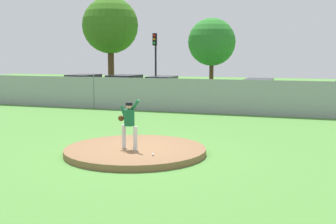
{
  "coord_description": "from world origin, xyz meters",
  "views": [
    {
      "loc": [
        5.22,
        -12.41,
        3.13
      ],
      "look_at": [
        0.3,
        2.35,
        1.05
      ],
      "focal_mm": 46.58,
      "sensor_mm": 36.0,
      "label": 1
    }
  ],
  "objects_px": {
    "baseball": "(153,155)",
    "traffic_cone_orange": "(225,103)",
    "parked_car_navy": "(162,90)",
    "parked_car_silver": "(125,88)",
    "parked_car_red": "(84,87)",
    "parked_car_champagne": "(258,93)",
    "pitcher_youth": "(129,120)",
    "traffic_light_near": "(155,53)"
  },
  "relations": [
    {
      "from": "parked_car_red",
      "to": "traffic_cone_orange",
      "type": "xyz_separation_m",
      "value": [
        10.55,
        -2.24,
        -0.54
      ]
    },
    {
      "from": "parked_car_navy",
      "to": "traffic_cone_orange",
      "type": "distance_m",
      "value": 5.08
    },
    {
      "from": "parked_car_red",
      "to": "parked_car_champagne",
      "type": "distance_m",
      "value": 12.25
    },
    {
      "from": "parked_car_red",
      "to": "parked_car_navy",
      "type": "relative_size",
      "value": 1.08
    },
    {
      "from": "parked_car_silver",
      "to": "baseball",
      "type": "bearing_deg",
      "value": -63.22
    },
    {
      "from": "traffic_cone_orange",
      "to": "pitcher_youth",
      "type": "bearing_deg",
      "value": -92.3
    },
    {
      "from": "parked_car_champagne",
      "to": "traffic_light_near",
      "type": "bearing_deg",
      "value": 153.85
    },
    {
      "from": "parked_car_red",
      "to": "traffic_cone_orange",
      "type": "bearing_deg",
      "value": -12.0
    },
    {
      "from": "baseball",
      "to": "traffic_cone_orange",
      "type": "height_order",
      "value": "traffic_cone_orange"
    },
    {
      "from": "parked_car_champagne",
      "to": "parked_car_navy",
      "type": "xyz_separation_m",
      "value": [
        -6.31,
        0.31,
        0.01
      ]
    },
    {
      "from": "pitcher_youth",
      "to": "parked_car_red",
      "type": "bearing_deg",
      "value": 123.65
    },
    {
      "from": "baseball",
      "to": "parked_car_champagne",
      "type": "distance_m",
      "value": 15.25
    },
    {
      "from": "parked_car_silver",
      "to": "parked_car_champagne",
      "type": "bearing_deg",
      "value": -1.4
    },
    {
      "from": "baseball",
      "to": "parked_car_navy",
      "type": "height_order",
      "value": "parked_car_navy"
    },
    {
      "from": "parked_car_champagne",
      "to": "traffic_cone_orange",
      "type": "xyz_separation_m",
      "value": [
        -1.69,
        -1.74,
        -0.52
      ]
    },
    {
      "from": "parked_car_red",
      "to": "parked_car_silver",
      "type": "relative_size",
      "value": 1.03
    },
    {
      "from": "baseball",
      "to": "parked_car_red",
      "type": "distance_m",
      "value": 19.2
    },
    {
      "from": "parked_car_champagne",
      "to": "traffic_light_near",
      "type": "relative_size",
      "value": 1.02
    },
    {
      "from": "parked_car_champagne",
      "to": "parked_car_silver",
      "type": "height_order",
      "value": "parked_car_silver"
    },
    {
      "from": "parked_car_champagne",
      "to": "traffic_cone_orange",
      "type": "height_order",
      "value": "parked_car_champagne"
    },
    {
      "from": "parked_car_champagne",
      "to": "parked_car_silver",
      "type": "xyz_separation_m",
      "value": [
        -8.97,
        0.22,
        0.03
      ]
    },
    {
      "from": "parked_car_champagne",
      "to": "parked_car_silver",
      "type": "distance_m",
      "value": 8.97
    },
    {
      "from": "traffic_cone_orange",
      "to": "traffic_light_near",
      "type": "relative_size",
      "value": 0.12
    },
    {
      "from": "baseball",
      "to": "parked_car_champagne",
      "type": "bearing_deg",
      "value": 85.51
    },
    {
      "from": "traffic_cone_orange",
      "to": "traffic_light_near",
      "type": "distance_m",
      "value": 9.1
    },
    {
      "from": "parked_car_red",
      "to": "parked_car_champagne",
      "type": "bearing_deg",
      "value": -2.36
    },
    {
      "from": "parked_car_navy",
      "to": "traffic_light_near",
      "type": "distance_m",
      "value": 4.76
    },
    {
      "from": "parked_car_silver",
      "to": "traffic_cone_orange",
      "type": "bearing_deg",
      "value": -15.04
    },
    {
      "from": "parked_car_red",
      "to": "parked_car_silver",
      "type": "bearing_deg",
      "value": -5.0
    },
    {
      "from": "baseball",
      "to": "traffic_light_near",
      "type": "height_order",
      "value": "traffic_light_near"
    },
    {
      "from": "parked_car_navy",
      "to": "parked_car_red",
      "type": "bearing_deg",
      "value": 178.12
    },
    {
      "from": "parked_car_navy",
      "to": "traffic_cone_orange",
      "type": "bearing_deg",
      "value": -23.9
    },
    {
      "from": "pitcher_youth",
      "to": "traffic_cone_orange",
      "type": "xyz_separation_m",
      "value": [
        0.51,
        12.83,
        -0.84
      ]
    },
    {
      "from": "traffic_cone_orange",
      "to": "parked_car_navy",
      "type": "bearing_deg",
      "value": 156.1
    },
    {
      "from": "pitcher_youth",
      "to": "baseball",
      "type": "xyz_separation_m",
      "value": [
        1.02,
        -0.63,
        -0.86
      ]
    },
    {
      "from": "parked_car_red",
      "to": "pitcher_youth",
      "type": "bearing_deg",
      "value": -56.35
    },
    {
      "from": "parked_car_navy",
      "to": "parked_car_silver",
      "type": "height_order",
      "value": "parked_car_silver"
    },
    {
      "from": "parked_car_red",
      "to": "traffic_light_near",
      "type": "relative_size",
      "value": 0.94
    },
    {
      "from": "parked_car_champagne",
      "to": "parked_car_navy",
      "type": "bearing_deg",
      "value": 177.18
    },
    {
      "from": "parked_car_champagne",
      "to": "traffic_cone_orange",
      "type": "bearing_deg",
      "value": -134.28
    },
    {
      "from": "parked_car_champagne",
      "to": "traffic_light_near",
      "type": "height_order",
      "value": "traffic_light_near"
    },
    {
      "from": "parked_car_navy",
      "to": "traffic_light_near",
      "type": "bearing_deg",
      "value": 116.26
    }
  ]
}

